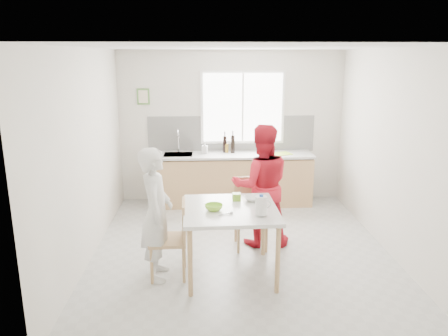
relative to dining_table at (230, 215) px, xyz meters
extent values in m
plane|color=#B7B7B2|center=(0.19, 0.66, -0.76)|extent=(4.50, 4.50, 0.00)
plane|color=silver|center=(0.19, 2.91, 0.59)|extent=(4.00, 0.00, 4.00)
plane|color=silver|center=(0.19, -1.59, 0.59)|extent=(4.00, 0.00, 4.00)
plane|color=silver|center=(-1.81, 0.66, 0.59)|extent=(0.00, 4.50, 4.50)
plane|color=silver|center=(2.19, 0.66, 0.59)|extent=(0.00, 4.50, 4.50)
plane|color=white|center=(0.19, 0.66, 1.94)|extent=(4.50, 4.50, 0.00)
cube|color=white|center=(0.39, 2.90, 0.94)|extent=(1.50, 0.03, 1.30)
cube|color=white|center=(0.39, 2.88, 0.94)|extent=(1.40, 0.02, 1.20)
cube|color=white|center=(0.39, 2.87, 0.94)|extent=(0.03, 0.03, 1.20)
cube|color=white|center=(0.19, 2.90, 0.46)|extent=(3.00, 0.02, 0.65)
cube|color=#568A3F|center=(-1.36, 2.90, 1.14)|extent=(0.22, 0.02, 0.28)
cube|color=beige|center=(-1.36, 2.88, 1.14)|extent=(0.16, 0.01, 0.22)
cube|color=tan|center=(0.19, 2.61, -0.33)|extent=(2.80, 0.60, 0.86)
cube|color=#3F3326|center=(0.19, 2.61, -0.71)|extent=(2.80, 0.54, 0.10)
cube|color=silver|center=(0.19, 2.61, 0.14)|extent=(2.84, 0.64, 0.04)
cube|color=#A5A5AA|center=(-0.76, 2.61, 0.14)|extent=(0.50, 0.40, 0.03)
cylinder|color=silver|center=(-0.76, 2.77, 0.34)|extent=(0.02, 0.02, 0.36)
torus|color=silver|center=(-0.76, 2.70, 0.52)|extent=(0.02, 0.18, 0.18)
cube|color=silver|center=(0.00, 0.00, 0.07)|extent=(1.14, 1.14, 0.04)
cylinder|color=tan|center=(-0.47, -0.50, -0.37)|extent=(0.06, 0.06, 0.78)
cylinder|color=tan|center=(-0.50, 0.47, -0.37)|extent=(0.06, 0.06, 0.78)
cylinder|color=tan|center=(0.50, -0.47, -0.37)|extent=(0.06, 0.06, 0.78)
cylinder|color=tan|center=(0.47, 0.50, -0.37)|extent=(0.06, 0.06, 0.78)
cube|color=tan|center=(-0.75, -0.02, -0.30)|extent=(0.45, 0.45, 0.04)
cube|color=tan|center=(-0.55, -0.02, -0.05)|extent=(0.04, 0.41, 0.46)
cylinder|color=tan|center=(-0.94, 0.16, -0.54)|extent=(0.04, 0.04, 0.45)
cylinder|color=tan|center=(-0.93, -0.21, -0.54)|extent=(0.04, 0.04, 0.45)
cylinder|color=tan|center=(-0.57, 0.17, -0.54)|extent=(0.04, 0.04, 0.45)
cylinder|color=tan|center=(-0.56, -0.20, -0.54)|extent=(0.04, 0.04, 0.45)
cube|color=tan|center=(0.33, 0.76, -0.29)|extent=(0.46, 0.46, 0.04)
cube|color=tan|center=(0.32, 0.96, -0.03)|extent=(0.42, 0.04, 0.47)
cylinder|color=tan|center=(0.14, 0.56, -0.54)|extent=(0.04, 0.04, 0.45)
cylinder|color=tan|center=(0.52, 0.57, -0.54)|extent=(0.04, 0.04, 0.45)
cylinder|color=tan|center=(0.13, 0.94, -0.54)|extent=(0.04, 0.04, 0.45)
cylinder|color=tan|center=(0.51, 0.96, -0.54)|extent=(0.04, 0.04, 0.45)
imported|color=silver|center=(-0.87, -0.02, 0.04)|extent=(0.40, 0.59, 1.60)
imported|color=red|center=(0.48, 0.88, 0.09)|extent=(0.85, 0.67, 1.71)
imported|color=#93DA32|center=(-0.20, -0.06, 0.12)|extent=(0.22, 0.22, 0.07)
imported|color=white|center=(0.29, 0.26, 0.11)|extent=(0.22, 0.22, 0.05)
cylinder|color=white|center=(0.33, -0.27, 0.21)|extent=(0.13, 0.13, 0.21)
cylinder|color=blue|center=(0.33, -0.27, 0.33)|extent=(0.04, 0.04, 0.03)
torus|color=white|center=(0.39, -0.27, 0.23)|extent=(0.10, 0.02, 0.10)
cube|color=#79B329|center=(0.09, 0.28, 0.13)|extent=(0.10, 0.10, 0.09)
cylinder|color=#A5A5AA|center=(-0.07, -0.22, 0.10)|extent=(0.15, 0.07, 0.01)
cube|color=#9FC72E|center=(1.04, 2.55, 0.16)|extent=(0.41, 0.35, 0.01)
cylinder|color=black|center=(0.20, 2.69, 0.32)|extent=(0.07, 0.07, 0.32)
cylinder|color=black|center=(0.06, 2.74, 0.31)|extent=(0.07, 0.07, 0.30)
cylinder|color=olive|center=(0.10, 2.72, 0.24)|extent=(0.06, 0.06, 0.16)
imported|color=#999999|center=(-0.30, 2.68, 0.26)|extent=(0.11, 0.11, 0.21)
camera|label=1|loc=(-0.30, -4.87, 1.85)|focal=35.00mm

